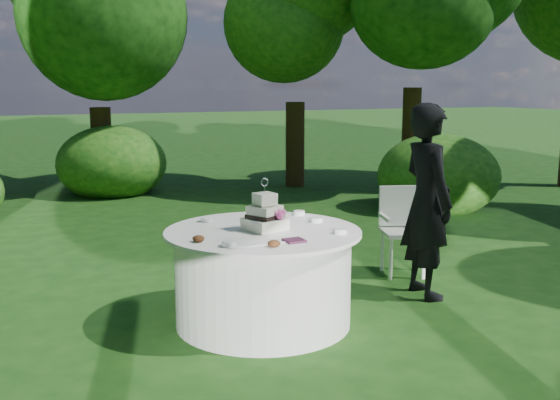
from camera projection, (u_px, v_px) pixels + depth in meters
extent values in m
plane|color=#12380F|center=(263.00, 323.00, 5.31)|extent=(80.00, 80.00, 0.00)
cube|color=#461E36|center=(294.00, 241.00, 4.78)|extent=(0.14, 0.14, 0.02)
ellipsoid|color=white|center=(257.00, 245.00, 4.67)|extent=(0.48, 0.07, 0.01)
imported|color=black|center=(427.00, 201.00, 5.86)|extent=(0.50, 0.69, 1.75)
cylinder|color=silver|center=(263.00, 279.00, 5.24)|extent=(1.40, 1.40, 0.74)
cylinder|color=white|center=(263.00, 232.00, 5.18)|extent=(1.56, 1.56, 0.03)
cube|color=beige|center=(265.00, 224.00, 5.16)|extent=(0.34, 0.34, 0.09)
cube|color=silver|center=(265.00, 211.00, 5.14)|extent=(0.29, 0.29, 0.09)
cube|color=white|center=(265.00, 199.00, 5.13)|extent=(0.17, 0.17, 0.09)
cube|color=black|center=(265.00, 216.00, 5.15)|extent=(0.30, 0.30, 0.03)
sphere|color=#EA45A3|center=(280.00, 215.00, 5.09)|extent=(0.07, 0.07, 0.07)
cylinder|color=silver|center=(265.00, 190.00, 5.11)|extent=(0.01, 0.01, 0.05)
torus|color=silver|center=(265.00, 182.00, 5.10)|extent=(0.07, 0.02, 0.07)
cube|color=silver|center=(403.00, 232.00, 6.57)|extent=(0.53, 0.53, 0.04)
cube|color=white|center=(399.00, 206.00, 6.72)|extent=(0.40, 0.17, 0.41)
cylinder|color=white|center=(391.00, 259.00, 6.43)|extent=(0.04, 0.04, 0.42)
cylinder|color=white|center=(424.00, 258.00, 6.47)|extent=(0.04, 0.04, 0.42)
cylinder|color=white|center=(382.00, 251.00, 6.76)|extent=(0.04, 0.04, 0.42)
cylinder|color=silver|center=(414.00, 250.00, 6.80)|extent=(0.04, 0.04, 0.42)
cube|color=white|center=(385.00, 217.00, 6.53)|extent=(0.16, 0.36, 0.03)
cube|color=white|center=(423.00, 216.00, 6.57)|extent=(0.16, 0.36, 0.03)
cylinder|color=white|center=(299.00, 213.00, 5.76)|extent=(0.10, 0.10, 0.04)
cylinder|color=white|center=(229.00, 244.00, 4.64)|extent=(0.10, 0.10, 0.04)
cylinder|color=white|center=(206.00, 220.00, 5.48)|extent=(0.10, 0.10, 0.04)
cylinder|color=white|center=(340.00, 231.00, 5.04)|extent=(0.10, 0.10, 0.04)
cylinder|color=white|center=(317.00, 220.00, 5.46)|extent=(0.10, 0.10, 0.04)
ellipsoid|color=#562D16|center=(274.00, 243.00, 4.63)|extent=(0.09, 0.09, 0.05)
ellipsoid|color=#562D16|center=(280.00, 214.00, 5.70)|extent=(0.09, 0.09, 0.05)
ellipsoid|color=#562D16|center=(198.00, 239.00, 4.78)|extent=(0.09, 0.09, 0.05)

